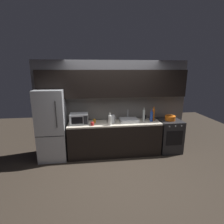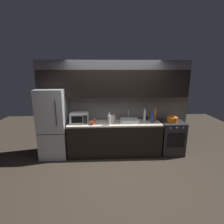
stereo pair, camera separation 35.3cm
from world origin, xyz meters
name	(u,v)px [view 2 (the right image)]	position (x,y,z in m)	size (l,w,h in m)	color
ground_plane	(117,173)	(0.00, 0.00, 0.00)	(10.00, 10.00, 0.00)	#2D261E
back_wall	(114,96)	(0.00, 1.20, 1.55)	(4.17, 0.44, 2.50)	slate
counter_run	(115,138)	(0.00, 0.90, 0.45)	(2.43, 0.60, 0.90)	black
refrigerator	(53,123)	(-1.59, 0.90, 0.90)	(0.68, 0.69, 1.79)	#ADAFB5
oven_range	(171,137)	(1.55, 0.90, 0.45)	(0.60, 0.62, 0.90)	#232326
microwave	(80,118)	(-0.91, 0.92, 1.04)	(0.46, 0.35, 0.27)	#A8AAAF
sink_basin	(129,120)	(0.39, 0.93, 0.94)	(0.48, 0.38, 0.30)	#ADAFB5
kettle	(112,119)	(-0.07, 0.90, 1.00)	(0.19, 0.16, 0.23)	#B7BABF
wine_bottle_clear	(145,116)	(0.80, 0.94, 1.05)	(0.06, 0.06, 0.37)	silver
wine_bottle_blue	(152,117)	(1.00, 0.87, 1.04)	(0.08, 0.08, 0.33)	#234299
wine_bottle_orange	(155,115)	(1.09, 0.98, 1.06)	(0.07, 0.07, 0.38)	orange
wine_bottle_white	(109,120)	(-0.15, 0.70, 1.03)	(0.08, 0.08, 0.32)	silver
mug_amber	(94,121)	(-0.53, 0.93, 0.95)	(0.07, 0.07, 0.10)	#B27019
mug_red	(92,123)	(-0.58, 0.72, 0.94)	(0.08, 0.08, 0.09)	#A82323
mug_dark	(146,118)	(0.90, 1.12, 0.95)	(0.08, 0.08, 0.11)	black
cooking_pot	(172,119)	(1.54, 0.90, 0.96)	(0.28, 0.28, 0.13)	orange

